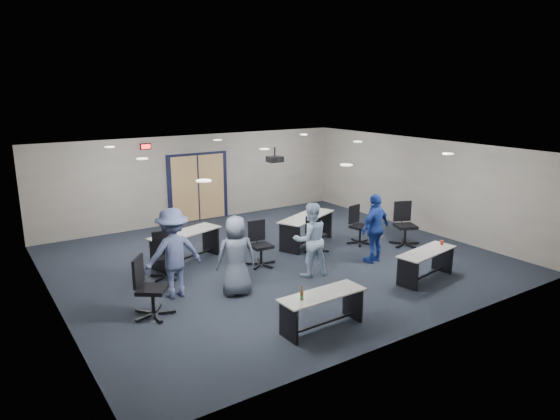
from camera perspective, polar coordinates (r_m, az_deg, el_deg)
floor at (r=12.31m, az=-0.48°, el=-5.69°), size 10.00×10.00×0.00m
back_wall at (r=15.81m, az=-9.43°, el=3.61°), size 10.00×0.04×2.70m
front_wall at (r=8.65m, az=16.04°, el=-5.41°), size 10.00×0.04×2.70m
left_wall at (r=10.20m, az=-24.80°, el=-3.24°), size 0.04×9.00×2.70m
right_wall at (r=15.17m, az=15.57°, el=2.85°), size 0.04×9.00×2.70m
ceiling at (r=11.68m, az=-0.50°, el=6.88°), size 10.00×9.00×0.04m
double_door at (r=15.83m, az=-9.33°, el=2.52°), size 2.00×0.07×2.20m
exit_sign at (r=15.03m, az=-15.11°, el=7.02°), size 0.32×0.07×0.18m
ceiling_projector at (r=12.30m, az=-0.59°, el=5.85°), size 0.35×0.32×0.37m
ceiling_can_lights at (r=11.89m, az=-1.16°, el=6.86°), size 6.24×5.74×0.02m
table_front_left at (r=8.85m, az=4.81°, el=-10.72°), size 1.63×0.57×0.90m
table_front_right at (r=11.41m, az=16.38°, el=-5.49°), size 1.69×0.81×0.76m
table_back_left at (r=12.22m, az=-10.74°, el=-3.57°), size 1.94×1.15×0.75m
table_back_right at (r=13.33m, az=3.07°, el=-1.72°), size 2.05×1.39×0.79m
chair_back_a at (r=11.32m, az=-12.99°, el=-5.11°), size 0.71×0.71×1.03m
chair_back_b at (r=11.76m, az=-2.18°, el=-3.92°), size 0.70×0.70×1.06m
chair_back_c at (r=12.78m, az=4.20°, el=-2.75°), size 0.79×0.79×0.95m
chair_back_d at (r=13.55m, az=9.18°, el=-1.73°), size 0.77×0.77×1.03m
chair_loose_left at (r=9.52m, az=-14.41°, el=-8.52°), size 1.00×1.00×1.14m
chair_loose_right at (r=13.64m, az=14.17°, el=-1.60°), size 0.95×0.95×1.16m
person_plaid at (r=10.12m, az=-5.03°, el=-5.22°), size 0.92×0.72×1.65m
person_lightblue at (r=11.11m, az=3.49°, el=-3.38°), size 0.93×0.80×1.67m
person_navy at (r=12.15m, az=10.82°, el=-2.05°), size 1.04×0.58×1.68m
person_back at (r=10.18m, az=-12.12°, el=-4.83°), size 1.18×0.68×1.83m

